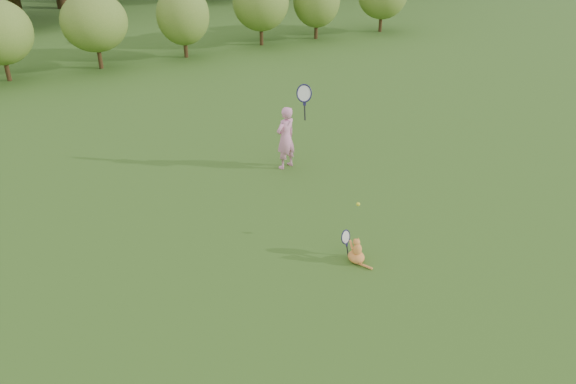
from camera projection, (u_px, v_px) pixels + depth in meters
ground at (303, 252)px, 9.15m from camera, size 100.00×100.00×0.00m
shrub_row at (91, 25)px, 18.34m from camera, size 28.00×3.00×2.80m
child at (286, 136)px, 11.69m from camera, size 0.81×0.56×2.01m
cat at (356, 250)px, 8.84m from camera, size 0.31×0.57×0.58m
tennis_ball at (358, 204)px, 9.24m from camera, size 0.06×0.06×0.06m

